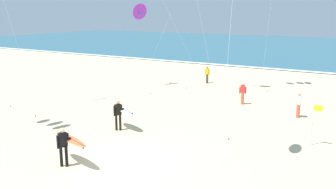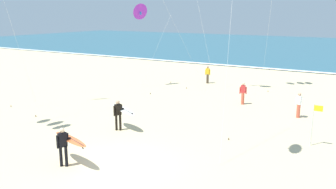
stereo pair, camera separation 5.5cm
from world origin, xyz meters
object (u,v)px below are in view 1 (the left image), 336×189
object	(u,v)px
surfer_lead	(121,111)
bystander_white_top	(299,105)
bystander_yellow_top	(207,75)
lifeguard_flag	(314,121)
surfer_trailing	(67,142)
kite_delta_violet_close	(140,12)
bystander_red_top	(243,93)

from	to	relation	value
surfer_lead	bystander_white_top	xyz separation A→B (m)	(7.87, 7.55, -0.23)
surfer_lead	bystander_yellow_top	xyz separation A→B (m)	(-1.75, 14.89, -0.23)
lifeguard_flag	surfer_trailing	bearing A→B (deg)	-137.00
surfer_trailing	kite_delta_violet_close	size ratio (longest dim) A/B	0.35
kite_delta_violet_close	bystander_red_top	size ratio (longest dim) A/B	4.47
bystander_red_top	lifeguard_flag	bearing A→B (deg)	-46.76
bystander_white_top	lifeguard_flag	world-z (taller)	lifeguard_flag
bystander_red_top	bystander_yellow_top	bearing A→B (deg)	133.03
bystander_yellow_top	lifeguard_flag	size ratio (longest dim) A/B	0.76
bystander_yellow_top	bystander_white_top	bearing A→B (deg)	-37.35
kite_delta_violet_close	lifeguard_flag	distance (m)	18.03
lifeguard_flag	surfer_lead	bearing A→B (deg)	-163.34
surfer_trailing	bystander_red_top	world-z (taller)	surfer_trailing
bystander_white_top	bystander_yellow_top	world-z (taller)	same
lifeguard_flag	bystander_red_top	bearing A→B (deg)	133.24
surfer_trailing	surfer_lead	bearing A→B (deg)	102.23
bystander_yellow_top	lifeguard_flag	world-z (taller)	lifeguard_flag
surfer_lead	kite_delta_violet_close	world-z (taller)	kite_delta_violet_close
surfer_trailing	bystander_yellow_top	size ratio (longest dim) A/B	1.55
bystander_white_top	bystander_yellow_top	size ratio (longest dim) A/B	1.00
bystander_white_top	lifeguard_flag	bearing A→B (deg)	-70.51
surfer_trailing	bystander_red_top	bearing A→B (deg)	79.18
surfer_lead	bystander_red_top	world-z (taller)	surfer_lead
surfer_trailing	bystander_yellow_top	xyz separation A→B (m)	(-2.84, 19.91, -0.23)
surfer_lead	surfer_trailing	xyz separation A→B (m)	(1.09, -5.02, -0.00)
bystander_yellow_top	surfer_trailing	bearing A→B (deg)	-81.89
lifeguard_flag	bystander_white_top	bearing A→B (deg)	109.49
surfer_lead	surfer_trailing	bearing A→B (deg)	-77.77
surfer_trailing	kite_delta_violet_close	world-z (taller)	kite_delta_violet_close
kite_delta_violet_close	bystander_red_top	xyz separation A→B (m)	(9.78, -1.42, -5.60)
kite_delta_violet_close	bystander_yellow_top	bearing A→B (deg)	46.45
kite_delta_violet_close	surfer_lead	bearing A→B (deg)	-59.96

